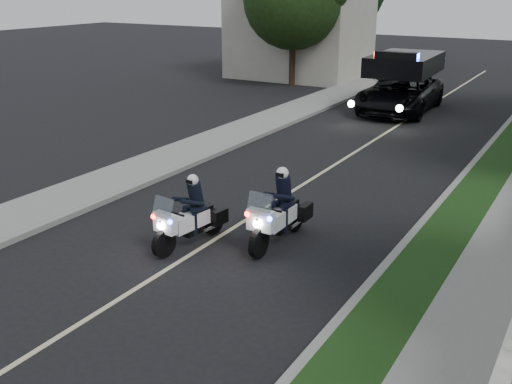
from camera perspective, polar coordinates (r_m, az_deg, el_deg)
ground at (r=13.48m, az=-7.66°, el=-6.81°), size 120.00×120.00×0.00m
curb_right at (r=20.57m, az=19.38°, el=1.80°), size 0.20×60.00×0.15m
grass_verge at (r=20.47m, az=21.29°, el=1.49°), size 1.20×60.00×0.16m
curb_left at (r=23.41m, az=-0.59°, el=4.98°), size 0.20×60.00×0.15m
sidewalk_left at (r=23.98m, az=-2.85°, el=5.32°), size 2.00×60.00×0.16m
building_far at (r=39.62m, az=4.22°, el=15.89°), size 8.00×6.00×7.00m
lane_marking at (r=21.67m, az=8.75°, el=3.37°), size 0.12×50.00×0.01m
police_moto_left at (r=14.40m, az=-6.20°, el=-4.97°), size 0.96×2.09×1.72m
police_moto_right at (r=14.41m, az=2.13°, el=-4.83°), size 0.77×2.19×1.86m
police_suv at (r=29.83m, az=13.42°, el=7.47°), size 3.26×6.55×3.12m
bicycle at (r=31.28m, az=11.67°, el=8.13°), size 0.74×1.62×0.82m
cyclist at (r=31.28m, az=11.67°, el=8.13°), size 0.66×0.49×1.71m
tree_left_near at (r=36.44m, az=3.41°, el=10.06°), size 5.83×5.83×9.64m
tree_left_far at (r=45.18m, az=7.64°, el=11.74°), size 6.82×6.82×10.82m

